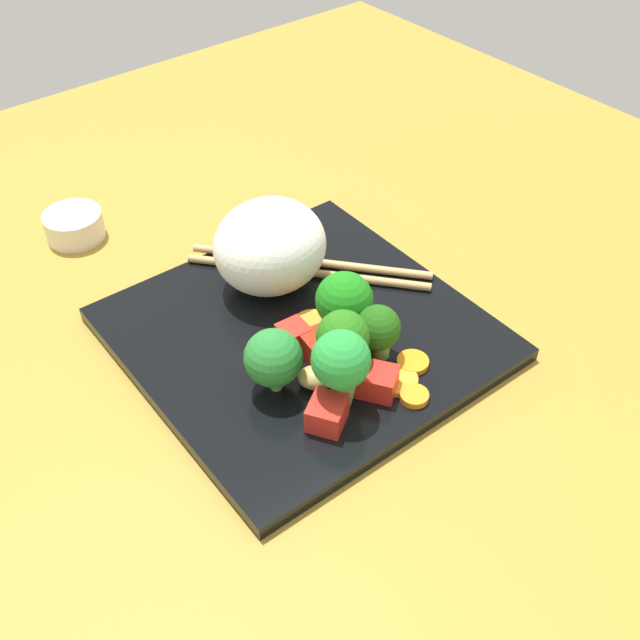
% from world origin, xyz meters
% --- Properties ---
extents(ground_plane, '(1.10, 1.10, 0.02)m').
position_xyz_m(ground_plane, '(0.00, 0.00, -0.01)').
color(ground_plane, olive).
extents(square_plate, '(0.28, 0.28, 0.01)m').
position_xyz_m(square_plate, '(0.00, 0.00, 0.01)').
color(square_plate, black).
rests_on(square_plate, ground_plane).
extents(rice_mound, '(0.09, 0.10, 0.08)m').
position_xyz_m(rice_mound, '(0.06, -0.02, 0.05)').
color(rice_mound, white).
rests_on(rice_mound, square_plate).
extents(broccoli_floret_0, '(0.04, 0.04, 0.05)m').
position_xyz_m(broccoli_floret_0, '(-0.06, -0.03, 0.04)').
color(broccoli_floret_0, '#72A344').
rests_on(broccoli_floret_0, square_plate).
extents(broccoli_floret_1, '(0.04, 0.04, 0.07)m').
position_xyz_m(broccoli_floret_1, '(-0.08, 0.03, 0.06)').
color(broccoli_floret_1, '#58973B').
rests_on(broccoli_floret_1, square_plate).
extents(broccoli_floret_2, '(0.05, 0.05, 0.06)m').
position_xyz_m(broccoli_floret_2, '(-0.03, -0.02, 0.05)').
color(broccoli_floret_2, '#5A8F46').
rests_on(broccoli_floret_2, square_plate).
extents(broccoli_floret_3, '(0.04, 0.04, 0.06)m').
position_xyz_m(broccoli_floret_3, '(-0.06, 0.01, 0.05)').
color(broccoli_floret_3, '#78BB58').
rests_on(broccoli_floret_3, square_plate).
extents(broccoli_floret_4, '(0.04, 0.04, 0.05)m').
position_xyz_m(broccoli_floret_4, '(-0.04, 0.06, 0.04)').
color(broccoli_floret_4, '#70AA4C').
rests_on(broccoli_floret_4, square_plate).
extents(carrot_slice_0, '(0.03, 0.03, 0.00)m').
position_xyz_m(carrot_slice_0, '(-0.09, -0.04, 0.01)').
color(carrot_slice_0, orange).
rests_on(carrot_slice_0, square_plate).
extents(carrot_slice_1, '(0.03, 0.03, 0.01)m').
position_xyz_m(carrot_slice_1, '(-0.11, -0.02, 0.01)').
color(carrot_slice_1, orange).
rests_on(carrot_slice_1, square_plate).
extents(carrot_slice_2, '(0.04, 0.04, 0.00)m').
position_xyz_m(carrot_slice_2, '(-0.09, -0.02, 0.01)').
color(carrot_slice_2, orange).
rests_on(carrot_slice_2, square_plate).
extents(carrot_slice_3, '(0.03, 0.03, 0.01)m').
position_xyz_m(carrot_slice_3, '(-0.01, -0.01, 0.02)').
color(carrot_slice_3, orange).
rests_on(carrot_slice_3, square_plate).
extents(pepper_chunk_0, '(0.02, 0.02, 0.02)m').
position_xyz_m(pepper_chunk_0, '(-0.01, 0.02, 0.02)').
color(pepper_chunk_0, red).
rests_on(pepper_chunk_0, square_plate).
extents(pepper_chunk_1, '(0.04, 0.04, 0.02)m').
position_xyz_m(pepper_chunk_1, '(-0.09, 0.05, 0.02)').
color(pepper_chunk_1, red).
rests_on(pepper_chunk_1, square_plate).
extents(pepper_chunk_2, '(0.03, 0.03, 0.02)m').
position_xyz_m(pepper_chunk_2, '(-0.03, 0.01, 0.02)').
color(pepper_chunk_2, red).
rests_on(pepper_chunk_2, square_plate).
extents(pepper_chunk_3, '(0.04, 0.04, 0.02)m').
position_xyz_m(pepper_chunk_3, '(-0.09, 0.00, 0.02)').
color(pepper_chunk_3, red).
rests_on(pepper_chunk_3, square_plate).
extents(chicken_piece_0, '(0.03, 0.03, 0.02)m').
position_xyz_m(chicken_piece_0, '(-0.04, -0.05, 0.02)').
color(chicken_piece_0, tan).
rests_on(chicken_piece_0, square_plate).
extents(chicken_piece_1, '(0.03, 0.04, 0.02)m').
position_xyz_m(chicken_piece_1, '(-0.06, 0.03, 0.02)').
color(chicken_piece_1, tan).
rests_on(chicken_piece_1, square_plate).
extents(chicken_piece_2, '(0.03, 0.03, 0.02)m').
position_xyz_m(chicken_piece_2, '(-0.05, -0.01, 0.02)').
color(chicken_piece_2, tan).
rests_on(chicken_piece_2, square_plate).
extents(chopstick_pair, '(0.18, 0.16, 0.01)m').
position_xyz_m(chopstick_pair, '(0.06, -0.05, 0.02)').
color(chopstick_pair, tan).
rests_on(chopstick_pair, square_plate).
extents(sauce_cup, '(0.06, 0.06, 0.03)m').
position_xyz_m(sauce_cup, '(0.25, 0.08, 0.01)').
color(sauce_cup, silver).
rests_on(sauce_cup, ground_plane).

